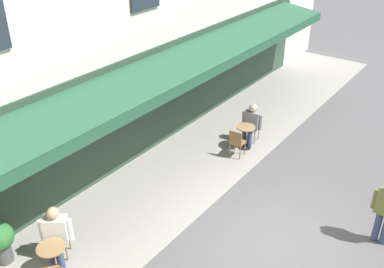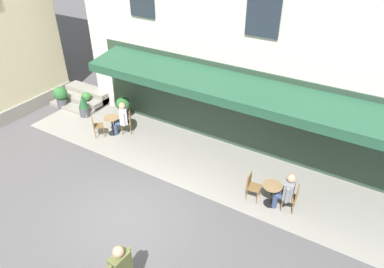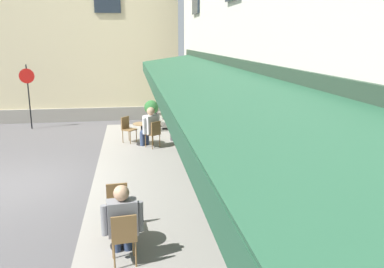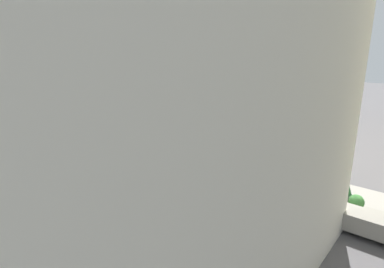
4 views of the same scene
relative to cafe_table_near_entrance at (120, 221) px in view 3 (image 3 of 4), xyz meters
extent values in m
plane|color=#565456|center=(3.39, 2.59, -0.49)|extent=(70.00, 70.00, 0.00)
cube|color=gray|center=(0.14, -0.81, -0.49)|extent=(20.50, 3.20, 0.01)
cube|color=#2D4233|center=(0.39, -2.38, 1.11)|extent=(16.00, 0.06, 3.20)
cube|color=#235138|center=(0.39, -1.56, 2.36)|extent=(15.00, 1.70, 0.36)
cube|color=#235138|center=(0.39, -0.73, 2.13)|extent=(15.00, 0.04, 0.28)
cube|color=gray|center=(9.99, -1.61, -0.42)|extent=(2.40, 1.40, 0.15)
cube|color=gray|center=(9.99, -1.96, -0.27)|extent=(2.40, 1.05, 0.30)
cube|color=gray|center=(9.99, -2.31, -0.12)|extent=(2.40, 0.70, 0.45)
cylinder|color=black|center=(0.00, 0.00, -0.48)|extent=(0.40, 0.40, 0.03)
cylinder|color=black|center=(0.00, 0.00, -0.13)|extent=(0.06, 0.06, 0.72)
cylinder|color=#99754C|center=(0.00, 0.00, 0.24)|extent=(0.60, 0.60, 0.03)
cylinder|color=olive|center=(-0.36, -0.21, -0.27)|extent=(0.03, 0.03, 0.45)
cylinder|color=olive|center=(-0.40, 0.13, -0.27)|extent=(0.03, 0.03, 0.45)
cylinder|color=olive|center=(-0.70, -0.25, -0.27)|extent=(0.03, 0.03, 0.45)
cylinder|color=olive|center=(-0.73, 0.09, -0.27)|extent=(0.03, 0.03, 0.45)
cube|color=olive|center=(-0.55, -0.06, -0.02)|extent=(0.44, 0.44, 0.04)
cube|color=olive|center=(-0.73, -0.08, 0.21)|extent=(0.08, 0.40, 0.42)
cylinder|color=olive|center=(0.36, 0.21, -0.27)|extent=(0.03, 0.03, 0.45)
cylinder|color=olive|center=(0.39, -0.13, -0.27)|extent=(0.03, 0.03, 0.45)
cylinder|color=olive|center=(0.70, 0.24, -0.27)|extent=(0.03, 0.03, 0.45)
cylinder|color=olive|center=(0.73, -0.10, -0.27)|extent=(0.03, 0.03, 0.45)
cube|color=olive|center=(0.55, 0.05, -0.02)|extent=(0.44, 0.44, 0.04)
cube|color=olive|center=(0.73, 0.07, 0.21)|extent=(0.08, 0.40, 0.42)
cylinder|color=black|center=(6.94, -0.58, -0.48)|extent=(0.40, 0.40, 0.03)
cylinder|color=black|center=(6.94, -0.58, -0.13)|extent=(0.06, 0.06, 0.72)
cylinder|color=#99754C|center=(6.94, -0.58, 0.24)|extent=(0.60, 0.60, 0.03)
cylinder|color=olive|center=(7.05, -0.18, -0.27)|extent=(0.03, 0.03, 0.45)
cylinder|color=olive|center=(7.32, -0.39, -0.27)|extent=(0.03, 0.03, 0.45)
cylinder|color=olive|center=(7.27, 0.08, -0.27)|extent=(0.03, 0.03, 0.45)
cylinder|color=olive|center=(7.53, -0.13, -0.27)|extent=(0.03, 0.03, 0.45)
cube|color=olive|center=(7.29, -0.16, -0.02)|extent=(0.56, 0.56, 0.04)
cube|color=olive|center=(7.41, -0.02, 0.21)|extent=(0.33, 0.28, 0.42)
cylinder|color=olive|center=(6.76, -0.95, -0.27)|extent=(0.03, 0.03, 0.45)
cylinder|color=olive|center=(6.54, -0.69, -0.27)|extent=(0.03, 0.03, 0.45)
cylinder|color=olive|center=(6.49, -1.16, -0.27)|extent=(0.03, 0.03, 0.45)
cylinder|color=olive|center=(6.28, -0.90, -0.27)|extent=(0.03, 0.03, 0.45)
cube|color=olive|center=(6.52, -0.92, -0.02)|extent=(0.56, 0.56, 0.04)
cube|color=olive|center=(6.38, -1.04, 0.21)|extent=(0.28, 0.34, 0.42)
cylinder|color=navy|center=(6.91, -0.74, -0.26)|extent=(0.16, 0.16, 0.47)
cylinder|color=navy|center=(6.77, -0.85, 0.00)|extent=(0.39, 0.36, 0.17)
cylinder|color=navy|center=(6.78, -0.59, -0.26)|extent=(0.16, 0.16, 0.47)
cylinder|color=navy|center=(6.64, -0.70, 0.00)|extent=(0.39, 0.36, 0.17)
cube|color=silver|center=(6.56, -0.89, 0.30)|extent=(0.54, 0.57, 0.61)
sphere|color=tan|center=(6.56, -0.89, 0.74)|extent=(0.27, 0.27, 0.27)
cylinder|color=silver|center=(6.75, -1.13, 0.29)|extent=(0.11, 0.11, 0.54)
cylinder|color=silver|center=(6.37, -0.65, 0.29)|extent=(0.11, 0.11, 0.54)
cylinder|color=navy|center=(-0.14, -0.11, -0.26)|extent=(0.15, 0.15, 0.47)
cylinder|color=navy|center=(-0.31, -0.13, 0.00)|extent=(0.36, 0.20, 0.16)
cylinder|color=navy|center=(-0.16, 0.08, -0.26)|extent=(0.15, 0.15, 0.47)
cylinder|color=navy|center=(-0.33, 0.06, 0.00)|extent=(0.36, 0.20, 0.16)
cube|color=gray|center=(-0.49, -0.05, 0.29)|extent=(0.32, 0.50, 0.58)
sphere|color=tan|center=(-0.49, -0.05, 0.71)|extent=(0.26, 0.26, 0.26)
cylinder|color=gray|center=(-0.45, -0.34, 0.27)|extent=(0.10, 0.10, 0.51)
cylinder|color=gray|center=(-0.52, 0.23, 0.27)|extent=(0.10, 0.10, 0.51)
cylinder|color=black|center=(10.15, 3.81, 0.81)|extent=(0.05, 0.05, 2.60)
cylinder|color=#192899|center=(10.11, 3.81, 1.66)|extent=(0.06, 0.56, 0.56)
cylinder|color=red|center=(10.10, 3.81, 1.66)|extent=(0.05, 0.59, 0.59)
cylinder|color=#4C4C51|center=(7.36, -1.78, -0.28)|extent=(0.36, 0.36, 0.43)
sphere|color=#2D6B33|center=(7.36, -1.78, 0.20)|extent=(0.62, 0.62, 0.62)
cylinder|color=#4C4C51|center=(10.49, -1.11, -0.28)|extent=(0.47, 0.47, 0.43)
sphere|color=#2D6B33|center=(10.49, -1.11, 0.20)|extent=(0.62, 0.62, 0.62)
cylinder|color=#4C4C51|center=(9.00, -1.05, -0.28)|extent=(0.46, 0.46, 0.43)
cone|color=#23562D|center=(9.00, -1.05, 0.24)|extent=(0.43, 0.43, 0.61)
cylinder|color=#2D2D33|center=(9.47, -1.67, -0.30)|extent=(0.36, 0.36, 0.38)
sphere|color=#3D7A38|center=(9.47, -1.67, 0.06)|extent=(0.41, 0.41, 0.41)
camera|label=1|loc=(10.67, 5.74, 6.64)|focal=41.03mm
camera|label=2|loc=(-2.02, 8.06, 7.21)|focal=32.59mm
camera|label=3|loc=(-6.48, -0.27, 3.09)|focal=37.03mm
camera|label=4|loc=(11.00, -10.59, 4.17)|focal=29.58mm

